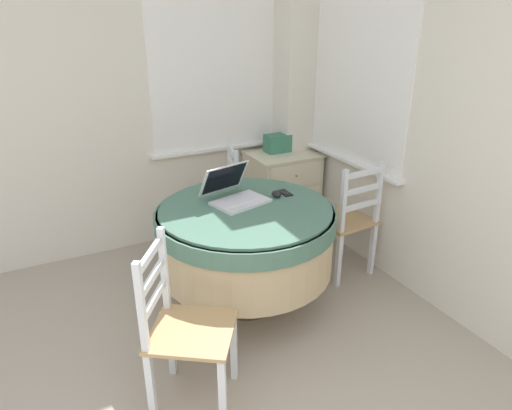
% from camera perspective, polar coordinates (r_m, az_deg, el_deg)
% --- Properties ---
extents(corner_room_shell, '(4.48, 5.09, 2.55)m').
position_cam_1_polar(corner_room_shell, '(2.87, 2.45, 11.14)').
color(corner_room_shell, silver).
rests_on(corner_room_shell, ground_plane).
extents(round_dining_table, '(1.15, 1.15, 0.74)m').
position_cam_1_polar(round_dining_table, '(2.95, -1.28, -3.69)').
color(round_dining_table, '#4C3D2D').
rests_on(round_dining_table, ground_plane).
extents(laptop, '(0.41, 0.42, 0.23)m').
position_cam_1_polar(laptop, '(2.95, -2.69, 1.45)').
color(laptop, silver).
rests_on(laptop, round_dining_table).
extents(computer_mouse, '(0.05, 0.08, 0.04)m').
position_cam_1_polar(computer_mouse, '(3.02, 2.55, 1.39)').
color(computer_mouse, black).
rests_on(computer_mouse, round_dining_table).
extents(cell_phone, '(0.06, 0.12, 0.01)m').
position_cam_1_polar(cell_phone, '(3.08, 3.63, 1.54)').
color(cell_phone, black).
rests_on(cell_phone, round_dining_table).
extents(dining_chair_near_back_window, '(0.49, 0.47, 0.90)m').
position_cam_1_polar(dining_chair_near_back_window, '(3.75, -4.79, 0.51)').
color(dining_chair_near_back_window, tan).
rests_on(dining_chair_near_back_window, ground_plane).
extents(dining_chair_near_right_window, '(0.41, 0.43, 0.90)m').
position_cam_1_polar(dining_chair_near_right_window, '(3.45, 11.24, -1.94)').
color(dining_chair_near_right_window, tan).
rests_on(dining_chair_near_right_window, ground_plane).
extents(dining_chair_camera_near, '(0.55, 0.54, 0.90)m').
position_cam_1_polar(dining_chair_camera_near, '(2.34, -9.08, -15.13)').
color(dining_chair_camera_near, tan).
rests_on(dining_chair_camera_near, ground_plane).
extents(corner_cabinet, '(0.59, 0.50, 0.72)m').
position_cam_1_polar(corner_cabinet, '(4.15, 3.24, 1.73)').
color(corner_cabinet, beige).
rests_on(corner_cabinet, ground_plane).
extents(storage_box, '(0.22, 0.14, 0.16)m').
position_cam_1_polar(storage_box, '(4.05, 2.70, 7.73)').
color(storage_box, '#387A5B').
rests_on(storage_box, corner_cabinet).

